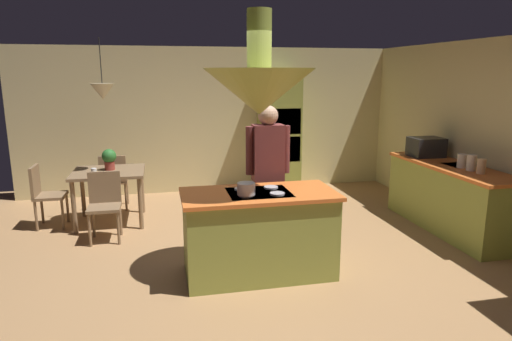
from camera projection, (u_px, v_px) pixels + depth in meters
name	position (u px, v px, depth m)	size (l,w,h in m)	color
ground	(255.00, 266.00, 4.99)	(8.16, 8.16, 0.00)	#AD7F51
wall_back	(214.00, 120.00, 8.01)	(6.80, 0.10, 2.55)	beige
wall_right	(493.00, 139.00, 5.78)	(0.10, 7.20, 2.55)	beige
kitchen_island	(259.00, 233.00, 4.70)	(1.60, 0.79, 0.92)	#939E42
counter_run_right	(450.00, 197.00, 6.06)	(0.73, 2.17, 0.90)	#939E42
oven_tower	(279.00, 133.00, 7.90)	(0.66, 0.62, 2.13)	#939E42
dining_table	(109.00, 178.00, 6.31)	(0.98, 0.88, 0.76)	#866849
person_at_island	(268.00, 168.00, 5.28)	(0.53, 0.23, 1.74)	tan
range_hood	(259.00, 89.00, 4.38)	(1.10, 1.10, 1.00)	#939E42
pendant_light_over_table	(103.00, 91.00, 6.05)	(0.32, 0.32, 0.82)	beige
chair_facing_island	(105.00, 201.00, 5.71)	(0.40, 0.40, 0.87)	#866849
chair_by_back_wall	(114.00, 178.00, 6.97)	(0.40, 0.40, 0.87)	#866849
chair_at_corner	(44.00, 192.00, 6.16)	(0.40, 0.40, 0.87)	#866849
potted_plant_on_table	(109.00, 158.00, 6.31)	(0.20, 0.20, 0.30)	#99382D
cup_on_table	(94.00, 171.00, 6.03)	(0.07, 0.07, 0.09)	white
canister_flour	(481.00, 166.00, 5.44)	(0.10, 0.10, 0.18)	#E0B78C
canister_sugar	(471.00, 163.00, 5.61)	(0.12, 0.12, 0.20)	silver
canister_tea	(462.00, 161.00, 5.78)	(0.12, 0.12, 0.18)	silver
microwave_on_counter	(426.00, 147.00, 6.55)	(0.46, 0.36, 0.28)	#232326
cooking_pot_on_cooktop	(246.00, 189.00, 4.43)	(0.18, 0.18, 0.12)	#B2B2B7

